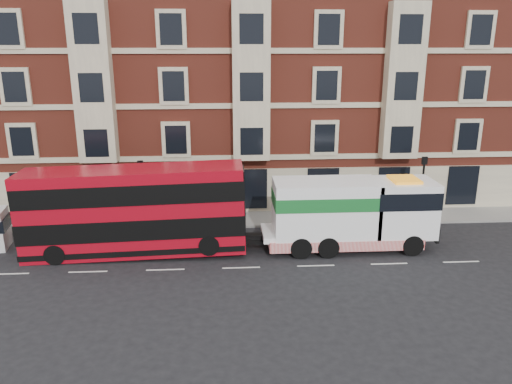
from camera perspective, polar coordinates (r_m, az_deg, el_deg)
The scene contains 8 objects.
ground at distance 26.77m, azimuth -1.70°, elevation -8.65°, with size 120.00×120.00×0.00m, color black.
sidewalk at distance 33.68m, azimuth -2.13°, elevation -3.12°, with size 90.00×3.00×0.15m, color slate.
victorian_terrace at distance 39.27m, azimuth -1.84°, elevation 14.57°, with size 45.00×12.00×20.40m.
lamp_post_west at distance 32.08m, azimuth -12.90°, elevation 0.34°, with size 0.35×0.15×4.35m.
lamp_post_east at distance 34.11m, azimuth 18.47°, elevation 0.85°, with size 0.35×0.15×4.35m.
double_decker_bus at distance 28.40m, azimuth -13.77°, elevation -1.96°, with size 12.19×2.80×4.93m.
tow_truck at distance 28.93m, azimuth 10.54°, elevation -2.37°, with size 9.76×2.88×4.07m.
pedestrian at distance 33.58m, azimuth -19.04°, elevation -2.39°, with size 0.64×0.42×1.76m, color #1A2134.
Camera 1 is at (-0.72, -24.23, 11.35)m, focal length 35.00 mm.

